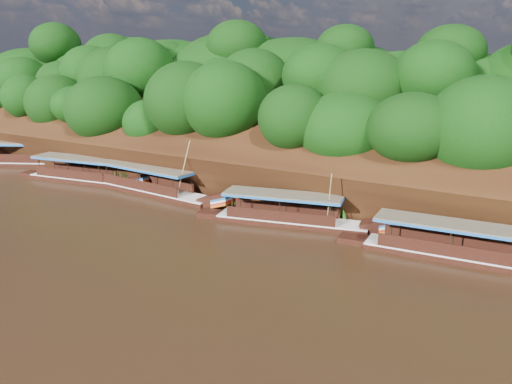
{
  "coord_description": "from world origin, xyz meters",
  "views": [
    {
      "loc": [
        15.5,
        -23.62,
        11.96
      ],
      "look_at": [
        -3.46,
        7.0,
        2.08
      ],
      "focal_mm": 35.0,
      "sensor_mm": 36.0,
      "label": 1
    }
  ],
  "objects_px": {
    "boat_2": "(160,189)",
    "boat_0": "(476,254)",
    "boat_4": "(17,160)",
    "boat_3": "(88,177)",
    "boat_1": "(301,219)"
  },
  "relations": [
    {
      "from": "boat_2",
      "to": "boat_0",
      "type": "bearing_deg",
      "value": 0.89
    },
    {
      "from": "boat_2",
      "to": "boat_4",
      "type": "height_order",
      "value": "boat_2"
    },
    {
      "from": "boat_0",
      "to": "boat_2",
      "type": "bearing_deg",
      "value": 172.55
    },
    {
      "from": "boat_2",
      "to": "boat_4",
      "type": "bearing_deg",
      "value": -178.9
    },
    {
      "from": "boat_4",
      "to": "boat_3",
      "type": "bearing_deg",
      "value": -32.64
    },
    {
      "from": "boat_0",
      "to": "boat_2",
      "type": "distance_m",
      "value": 26.27
    },
    {
      "from": "boat_0",
      "to": "boat_3",
      "type": "bearing_deg",
      "value": 173.51
    },
    {
      "from": "boat_1",
      "to": "boat_2",
      "type": "height_order",
      "value": "boat_2"
    },
    {
      "from": "boat_2",
      "to": "boat_3",
      "type": "height_order",
      "value": "boat_2"
    },
    {
      "from": "boat_2",
      "to": "boat_4",
      "type": "xyz_separation_m",
      "value": [
        -22.2,
        0.97,
        0.06
      ]
    },
    {
      "from": "boat_4",
      "to": "boat_0",
      "type": "bearing_deg",
      "value": -30.27
    },
    {
      "from": "boat_3",
      "to": "boat_4",
      "type": "xyz_separation_m",
      "value": [
        -12.98,
        1.13,
        0.07
      ]
    },
    {
      "from": "boat_3",
      "to": "boat_1",
      "type": "bearing_deg",
      "value": -10.69
    },
    {
      "from": "boat_1",
      "to": "boat_4",
      "type": "relative_size",
      "value": 0.92
    },
    {
      "from": "boat_0",
      "to": "boat_3",
      "type": "distance_m",
      "value": 35.47
    }
  ]
}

